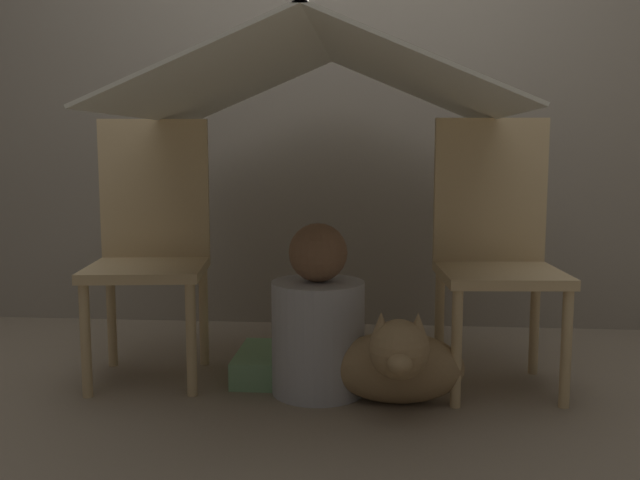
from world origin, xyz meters
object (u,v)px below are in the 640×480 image
at_px(chair_left, 151,240).
at_px(dog, 398,363).
at_px(person_front, 319,323).
at_px(chair_right, 495,244).

bearing_deg(chair_left, dog, -24.99).
bearing_deg(person_front, chair_right, 15.15).
height_order(chair_right, person_front, chair_right).
xyz_separation_m(chair_left, person_front, (0.66, -0.17, -0.27)).
relative_size(chair_right, person_front, 1.61).
distance_m(chair_right, dog, 0.59).
xyz_separation_m(chair_right, dog, (-0.36, -0.30, -0.36)).
bearing_deg(person_front, chair_left, 165.48).
xyz_separation_m(chair_left, chair_right, (1.29, 0.00, 0.00)).
distance_m(person_front, dog, 0.32).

